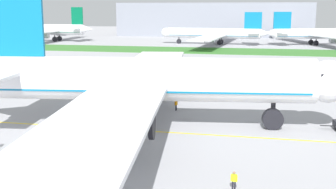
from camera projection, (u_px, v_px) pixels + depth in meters
ground_plane at (116, 129)px, 56.25m from camera, size 600.00×600.00×0.00m
apron_taxi_line at (116, 129)px, 56.36m from camera, size 280.00×0.36×0.01m
grass_median_strip at (211, 51)px, 158.76m from camera, size 320.00×24.00×0.10m
airliner_foreground at (144, 80)px, 56.55m from camera, size 51.54×81.34×18.18m
ground_crew_marshaller_front at (234, 179)px, 37.19m from camera, size 0.59×0.36×1.74m
ground_crew_wingwalker_starboard at (176, 104)px, 66.41m from camera, size 0.41×0.55×1.68m
service_truck_baggage_loader at (161, 65)px, 109.20m from camera, size 4.78×2.88×2.47m
parked_airliner_far_left at (53, 30)px, 202.69m from camera, size 38.60×59.17×15.63m
parked_airliner_far_centre at (215, 34)px, 185.46m from camera, size 46.91×75.75×13.63m
parked_airliner_far_right at (319, 34)px, 182.62m from camera, size 46.79×77.53×13.76m
terminal_building at (213, 20)px, 238.91m from camera, size 104.65×20.00×18.00m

